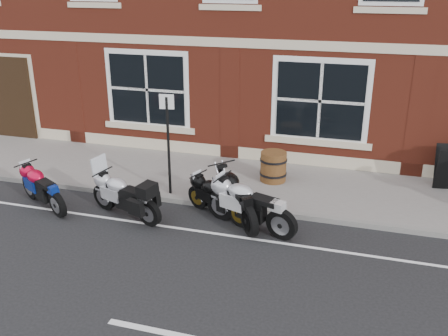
{
  "coord_description": "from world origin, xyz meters",
  "views": [
    {
      "loc": [
        2.77,
        -8.65,
        5.07
      ],
      "look_at": [
        -0.29,
        1.6,
        0.94
      ],
      "focal_mm": 40.0,
      "sensor_mm": 36.0,
      "label": 1
    }
  ],
  "objects_px": {
    "moto_touring_silver": "(124,194)",
    "moto_sport_red": "(43,186)",
    "barrel_planter": "(273,166)",
    "parking_sign": "(168,138)",
    "moto_sport_silver": "(249,203)",
    "moto_sport_black": "(218,196)",
    "moto_naked_black": "(236,194)"
  },
  "relations": [
    {
      "from": "moto_sport_black",
      "to": "moto_sport_silver",
      "type": "distance_m",
      "value": 0.88
    },
    {
      "from": "moto_sport_silver",
      "to": "moto_touring_silver",
      "type": "bearing_deg",
      "value": 114.79
    },
    {
      "from": "moto_sport_silver",
      "to": "barrel_planter",
      "type": "distance_m",
      "value": 2.47
    },
    {
      "from": "moto_sport_red",
      "to": "barrel_planter",
      "type": "height_order",
      "value": "moto_sport_red"
    },
    {
      "from": "moto_naked_black",
      "to": "parking_sign",
      "type": "distance_m",
      "value": 2.15
    },
    {
      "from": "moto_sport_red",
      "to": "moto_sport_silver",
      "type": "relative_size",
      "value": 0.84
    },
    {
      "from": "moto_sport_red",
      "to": "parking_sign",
      "type": "height_order",
      "value": "parking_sign"
    },
    {
      "from": "moto_touring_silver",
      "to": "moto_sport_red",
      "type": "height_order",
      "value": "moto_touring_silver"
    },
    {
      "from": "moto_touring_silver",
      "to": "moto_sport_silver",
      "type": "bearing_deg",
      "value": -65.34
    },
    {
      "from": "moto_sport_black",
      "to": "moto_naked_black",
      "type": "relative_size",
      "value": 0.89
    },
    {
      "from": "moto_sport_silver",
      "to": "moto_naked_black",
      "type": "relative_size",
      "value": 1.12
    },
    {
      "from": "moto_sport_silver",
      "to": "moto_naked_black",
      "type": "bearing_deg",
      "value": 66.91
    },
    {
      "from": "parking_sign",
      "to": "moto_sport_silver",
      "type": "bearing_deg",
      "value": -31.89
    },
    {
      "from": "parking_sign",
      "to": "barrel_planter",
      "type": "bearing_deg",
      "value": 25.45
    },
    {
      "from": "barrel_planter",
      "to": "parking_sign",
      "type": "relative_size",
      "value": 0.32
    },
    {
      "from": "moto_touring_silver",
      "to": "parking_sign",
      "type": "bearing_deg",
      "value": -6.11
    },
    {
      "from": "moto_sport_black",
      "to": "barrel_planter",
      "type": "height_order",
      "value": "barrel_planter"
    },
    {
      "from": "moto_touring_silver",
      "to": "parking_sign",
      "type": "distance_m",
      "value": 1.68
    },
    {
      "from": "barrel_planter",
      "to": "moto_sport_silver",
      "type": "bearing_deg",
      "value": -90.54
    },
    {
      "from": "moto_sport_red",
      "to": "moto_naked_black",
      "type": "distance_m",
      "value": 4.51
    },
    {
      "from": "moto_naked_black",
      "to": "moto_sport_red",
      "type": "bearing_deg",
      "value": 152.43
    },
    {
      "from": "barrel_planter",
      "to": "moto_sport_black",
      "type": "bearing_deg",
      "value": -111.3
    },
    {
      "from": "moto_sport_silver",
      "to": "barrel_planter",
      "type": "xyz_separation_m",
      "value": [
        0.02,
        2.47,
        -0.07
      ]
    },
    {
      "from": "moto_touring_silver",
      "to": "moto_sport_red",
      "type": "bearing_deg",
      "value": 112.14
    },
    {
      "from": "moto_sport_black",
      "to": "moto_naked_black",
      "type": "xyz_separation_m",
      "value": [
        0.42,
        0.02,
        0.11
      ]
    },
    {
      "from": "moto_sport_black",
      "to": "moto_sport_red",
      "type": "bearing_deg",
      "value": 127.5
    },
    {
      "from": "barrel_planter",
      "to": "moto_naked_black",
      "type": "bearing_deg",
      "value": -101.06
    },
    {
      "from": "moto_sport_silver",
      "to": "moto_naked_black",
      "type": "distance_m",
      "value": 0.53
    },
    {
      "from": "moto_touring_silver",
      "to": "barrel_planter",
      "type": "distance_m",
      "value": 3.92
    },
    {
      "from": "moto_touring_silver",
      "to": "moto_sport_red",
      "type": "relative_size",
      "value": 1.09
    },
    {
      "from": "barrel_planter",
      "to": "parking_sign",
      "type": "bearing_deg",
      "value": -146.23
    },
    {
      "from": "moto_naked_black",
      "to": "moto_sport_silver",
      "type": "bearing_deg",
      "value": -79.29
    }
  ]
}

